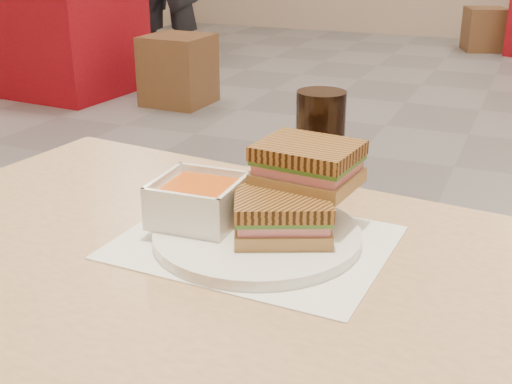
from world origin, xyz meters
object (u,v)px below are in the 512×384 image
at_px(plate, 257,235).
at_px(bg_chair_0r, 178,70).
at_px(soup_bowl, 199,203).
at_px(main_table, 261,358).
at_px(bg_chair_2l, 484,29).
at_px(bg_table_0, 67,39).
at_px(cola_glass, 320,143).
at_px(bg_chair_0l, 78,49).
at_px(panini_lower, 282,215).

bearing_deg(plate, bg_chair_0r, 121.15).
relative_size(soup_bowl, bg_chair_0r, 0.25).
height_order(main_table, bg_chair_2l, main_table).
bearing_deg(bg_chair_2l, bg_table_0, -130.95).
relative_size(cola_glass, bg_table_0, 0.18).
bearing_deg(bg_chair_0l, bg_chair_0r, -20.28).
bearing_deg(panini_lower, bg_chair_2l, 92.56).
xyz_separation_m(bg_chair_0r, bg_chair_2l, (1.72, 3.06, -0.03)).
distance_m(main_table, bg_chair_0l, 4.94).
bearing_deg(soup_bowl, bg_chair_0r, 119.99).
height_order(plate, bg_chair_0l, plate).
xyz_separation_m(cola_glass, bg_table_0, (-2.91, 3.05, -0.45)).
xyz_separation_m(main_table, bg_table_0, (-2.93, 3.36, -0.25)).
xyz_separation_m(panini_lower, bg_chair_0r, (-2.00, 3.24, -0.56)).
xyz_separation_m(soup_bowl, bg_chair_0r, (-1.87, 3.25, -0.56)).
relative_size(plate, bg_chair_0r, 0.61).
height_order(bg_chair_0r, bg_chair_2l, bg_chair_0r).
bearing_deg(cola_glass, main_table, -84.96).
bearing_deg(bg_table_0, main_table, -48.87).
distance_m(plate, bg_chair_2l, 6.34).
bearing_deg(soup_bowl, plate, 1.15).
relative_size(main_table, plate, 4.47).
bearing_deg(plate, bg_table_0, 131.50).
xyz_separation_m(panini_lower, bg_chair_0l, (-3.16, 3.67, -0.56)).
distance_m(panini_lower, bg_table_0, 4.40).
xyz_separation_m(soup_bowl, bg_chair_2l, (-0.16, 6.31, -0.59)).
bearing_deg(bg_chair_0r, soup_bowl, -60.01).
height_order(bg_table_0, bg_chair_2l, bg_table_0).
bearing_deg(bg_chair_2l, panini_lower, -87.44).
xyz_separation_m(panini_lower, bg_chair_2l, (-0.28, 6.31, -0.59)).
relative_size(plate, panini_lower, 1.80).
height_order(cola_glass, bg_chair_0r, cola_glass).
xyz_separation_m(plate, panini_lower, (0.04, -0.00, 0.04)).
distance_m(soup_bowl, panini_lower, 0.12).
distance_m(panini_lower, bg_chair_2l, 6.34).
height_order(plate, soup_bowl, soup_bowl).
bearing_deg(plate, cola_glass, 84.92).
height_order(plate, cola_glass, cola_glass).
bearing_deg(bg_chair_0r, bg_table_0, 178.85).
height_order(main_table, cola_glass, cola_glass).
distance_m(bg_table_0, bg_chair_2l, 4.03).
relative_size(main_table, bg_chair_0l, 2.69).
bearing_deg(main_table, soup_bowl, 144.84).
xyz_separation_m(plate, cola_glass, (0.02, 0.21, 0.07)).
height_order(plate, panini_lower, panini_lower).
relative_size(cola_glass, bg_chair_0l, 0.35).
bearing_deg(panini_lower, plate, 179.56).
bearing_deg(panini_lower, soup_bowl, -179.31).
height_order(soup_bowl, bg_table_0, soup_bowl).
bearing_deg(soup_bowl, main_table, -35.16).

